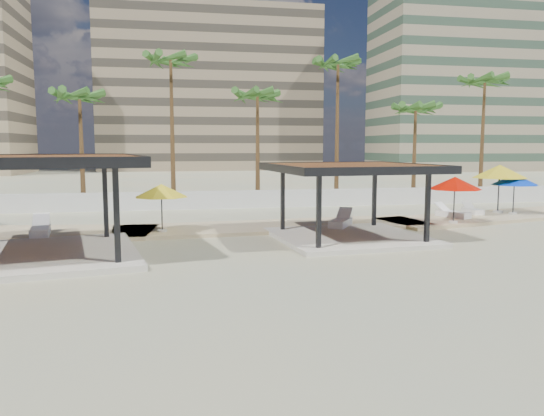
{
  "coord_description": "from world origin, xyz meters",
  "views": [
    {
      "loc": [
        -3.19,
        -19.33,
        4.19
      ],
      "look_at": [
        1.29,
        4.02,
        1.4
      ],
      "focal_mm": 35.0,
      "sensor_mm": 36.0,
      "label": 1
    }
  ],
  "objects_px": {
    "lounger_c": "(452,214)",
    "lounger_b": "(341,222)",
    "umbrella_c": "(455,183)",
    "lounger_d": "(473,211)",
    "pavilion_central": "(350,195)",
    "pavilion_west": "(32,198)",
    "lounger_a": "(40,230)"
  },
  "relations": [
    {
      "from": "lounger_a",
      "to": "pavilion_west",
      "type": "bearing_deg",
      "value": -178.57
    },
    {
      "from": "pavilion_west",
      "to": "lounger_b",
      "type": "height_order",
      "value": "pavilion_west"
    },
    {
      "from": "lounger_a",
      "to": "lounger_c",
      "type": "xyz_separation_m",
      "value": [
        21.48,
        2.12,
        -0.02
      ]
    },
    {
      "from": "pavilion_west",
      "to": "lounger_d",
      "type": "relative_size",
      "value": 4.65
    },
    {
      "from": "lounger_a",
      "to": "lounger_c",
      "type": "height_order",
      "value": "lounger_a"
    },
    {
      "from": "lounger_c",
      "to": "lounger_d",
      "type": "distance_m",
      "value": 2.41
    },
    {
      "from": "pavilion_central",
      "to": "pavilion_west",
      "type": "xyz_separation_m",
      "value": [
        -12.9,
        -1.74,
        0.27
      ]
    },
    {
      "from": "umbrella_c",
      "to": "lounger_d",
      "type": "height_order",
      "value": "umbrella_c"
    },
    {
      "from": "pavilion_central",
      "to": "umbrella_c",
      "type": "distance_m",
      "value": 7.12
    },
    {
      "from": "lounger_a",
      "to": "lounger_c",
      "type": "distance_m",
      "value": 21.59
    },
    {
      "from": "pavilion_west",
      "to": "lounger_b",
      "type": "bearing_deg",
      "value": 7.99
    },
    {
      "from": "pavilion_central",
      "to": "lounger_d",
      "type": "height_order",
      "value": "pavilion_central"
    },
    {
      "from": "pavilion_west",
      "to": "lounger_c",
      "type": "distance_m",
      "value": 21.77
    },
    {
      "from": "lounger_b",
      "to": "lounger_c",
      "type": "bearing_deg",
      "value": -41.57
    },
    {
      "from": "pavilion_central",
      "to": "umbrella_c",
      "type": "relative_size",
      "value": 2.07
    },
    {
      "from": "pavilion_central",
      "to": "lounger_b",
      "type": "relative_size",
      "value": 3.17
    },
    {
      "from": "lounger_b",
      "to": "lounger_c",
      "type": "distance_m",
      "value": 7.61
    },
    {
      "from": "lounger_d",
      "to": "pavilion_central",
      "type": "bearing_deg",
      "value": 126.7
    },
    {
      "from": "pavilion_west",
      "to": "umbrella_c",
      "type": "relative_size",
      "value": 2.52
    },
    {
      "from": "pavilion_west",
      "to": "lounger_d",
      "type": "height_order",
      "value": "pavilion_west"
    },
    {
      "from": "lounger_c",
      "to": "lounger_b",
      "type": "bearing_deg",
      "value": 81.96
    },
    {
      "from": "pavilion_central",
      "to": "umbrella_c",
      "type": "height_order",
      "value": "pavilion_central"
    },
    {
      "from": "pavilion_central",
      "to": "lounger_c",
      "type": "bearing_deg",
      "value": 26.75
    },
    {
      "from": "umbrella_c",
      "to": "pavilion_west",
      "type": "bearing_deg",
      "value": -167.34
    },
    {
      "from": "pavilion_west",
      "to": "lounger_a",
      "type": "xyz_separation_m",
      "value": [
        -0.81,
        4.44,
        -1.9
      ]
    },
    {
      "from": "lounger_b",
      "to": "pavilion_central",
      "type": "bearing_deg",
      "value": -157.7
    },
    {
      "from": "pavilion_west",
      "to": "lounger_b",
      "type": "relative_size",
      "value": 3.85
    },
    {
      "from": "lounger_b",
      "to": "lounger_d",
      "type": "height_order",
      "value": "lounger_b"
    },
    {
      "from": "lounger_d",
      "to": "lounger_b",
      "type": "bearing_deg",
      "value": 114.88
    },
    {
      "from": "pavilion_central",
      "to": "lounger_d",
      "type": "relative_size",
      "value": 3.82
    },
    {
      "from": "umbrella_c",
      "to": "lounger_d",
      "type": "relative_size",
      "value": 1.85
    },
    {
      "from": "pavilion_west",
      "to": "umbrella_c",
      "type": "bearing_deg",
      "value": 2.33
    }
  ]
}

